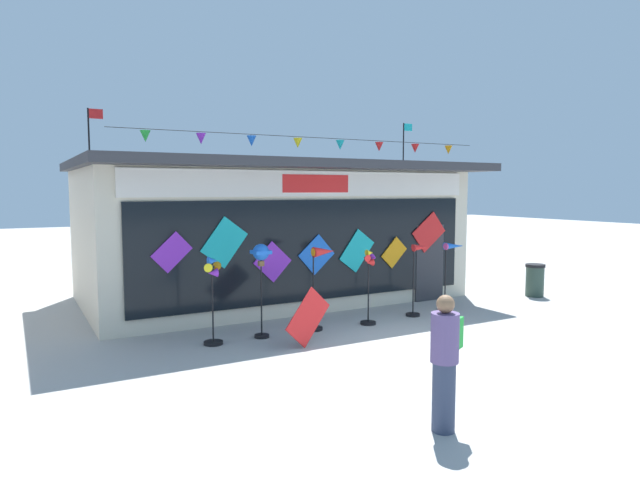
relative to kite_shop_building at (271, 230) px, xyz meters
name	(u,v)px	position (x,y,z in m)	size (l,w,h in m)	color
ground_plane	(445,352)	(0.57, -6.32, -1.82)	(80.00, 80.00, 0.00)	#ADAAA5
kite_shop_building	(271,230)	(0.00, 0.00, 0.00)	(9.92, 6.05, 4.96)	beige
wind_spinner_far_left	(213,290)	(-2.91, -3.81, -0.77)	(0.39, 0.37, 1.68)	black
wind_spinner_left	(261,262)	(-1.91, -3.78, -0.32)	(0.33, 0.33, 1.87)	black
wind_spinner_center_left	(321,272)	(-0.56, -3.75, -0.62)	(0.71, 0.38, 1.75)	black
wind_spinner_center_right	(369,279)	(0.54, -3.93, -0.83)	(0.36, 0.34, 1.65)	black
wind_spinner_right	(417,272)	(2.01, -3.76, -0.80)	(0.58, 0.33, 1.67)	black
wind_spinner_far_right	(451,262)	(3.13, -3.65, -0.66)	(0.67, 0.31, 1.65)	black
person_near_camera	(445,359)	(-1.67, -8.80, -0.94)	(0.48, 0.41, 1.68)	#333D56
trash_bin	(535,280)	(6.32, -3.51, -1.37)	(0.52, 0.52, 0.89)	#2D4238
display_kite_on_ground	(308,317)	(-1.37, -4.71, -1.28)	(0.55, 0.03, 1.01)	red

